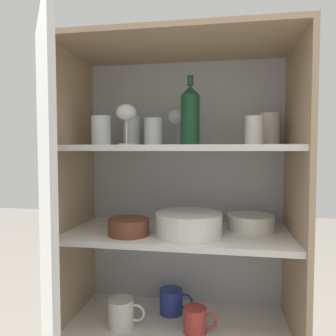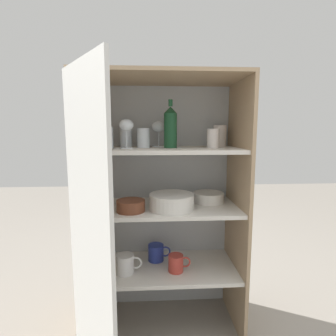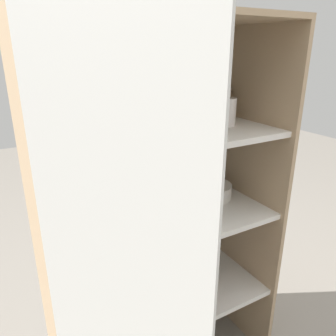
{
  "view_description": "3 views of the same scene",
  "coord_description": "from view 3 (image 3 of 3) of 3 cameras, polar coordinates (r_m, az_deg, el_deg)",
  "views": [
    {
      "loc": [
        0.16,
        -0.99,
        0.99
      ],
      "look_at": [
        -0.04,
        0.2,
        0.92
      ],
      "focal_mm": 35.0,
      "sensor_mm": 36.0,
      "label": 1
    },
    {
      "loc": [
        -0.05,
        -1.18,
        1.09
      ],
      "look_at": [
        0.03,
        0.18,
        0.9
      ],
      "focal_mm": 28.0,
      "sensor_mm": 36.0,
      "label": 2
    },
    {
      "loc": [
        -0.49,
        -0.73,
        1.27
      ],
      "look_at": [
        0.03,
        0.19,
        0.88
      ],
      "focal_mm": 35.0,
      "sensor_mm": 36.0,
      "label": 3
    }
  ],
  "objects": [
    {
      "name": "shelf_board_middle",
      "position": [
        1.2,
        -1.19,
        -9.21
      ],
      "size": [
        0.8,
        0.38,
        0.02
      ],
      "primitive_type": "cube",
      "color": "silver"
    },
    {
      "name": "wine_glass_0",
      "position": [
        1.14,
        -4.73,
        12.06
      ],
      "size": [
        0.08,
        0.08,
        0.14
      ],
      "color": "white",
      "rests_on": "shelf_board_upper"
    },
    {
      "name": "cupboard_back_panel",
      "position": [
        1.36,
        -5.17,
        -5.81
      ],
      "size": [
        0.84,
        0.02,
        1.35
      ],
      "primitive_type": "cube",
      "color": "#B2B7BC",
      "rests_on": "ground_plane"
    },
    {
      "name": "shelf_board_upper",
      "position": [
        1.08,
        -1.31,
        5.45
      ],
      "size": [
        0.8,
        0.38,
        0.02
      ],
      "primitive_type": "cube",
      "color": "silver"
    },
    {
      "name": "plate_stack_white",
      "position": [
        1.15,
        2.24,
        -7.77
      ],
      "size": [
        0.23,
        0.23,
        0.08
      ],
      "color": "silver",
      "rests_on": "shelf_board_middle"
    },
    {
      "name": "tumbler_glass_4",
      "position": [
        1.2,
        10.24,
        9.59
      ],
      "size": [
        0.06,
        0.06,
        0.1
      ],
      "color": "silver",
      "rests_on": "shelf_board_upper"
    },
    {
      "name": "tumbler_glass_1",
      "position": [
        1.34,
        9.17,
        11.15
      ],
      "size": [
        0.08,
        0.08,
        0.12
      ],
      "color": "silver",
      "rests_on": "shelf_board_upper"
    },
    {
      "name": "mixing_bowl_large",
      "position": [
        1.35,
        7.42,
        -3.81
      ],
      "size": [
        0.17,
        0.17,
        0.06
      ],
      "color": "silver",
      "rests_on": "shelf_board_middle"
    },
    {
      "name": "wine_bottle",
      "position": [
        1.08,
        0.54,
        11.89
      ],
      "size": [
        0.07,
        0.07,
        0.25
      ],
      "color": "#194728",
      "rests_on": "shelf_board_upper"
    },
    {
      "name": "cupboard_door",
      "position": [
        0.83,
        -7.78,
        -25.99
      ],
      "size": [
        0.25,
        0.35,
        1.35
      ],
      "color": "silver",
      "rests_on": "ground_plane"
    },
    {
      "name": "coffee_mug_extra_2",
      "position": [
        1.4,
        -3.88,
        -18.67
      ],
      "size": [
        0.13,
        0.09,
        0.09
      ],
      "color": "#283893",
      "rests_on": "shelf_board_lower"
    },
    {
      "name": "coffee_mug_primary",
      "position": [
        1.36,
        2.89,
        -20.29
      ],
      "size": [
        0.12,
        0.08,
        0.09
      ],
      "color": "#BC3D33",
      "rests_on": "shelf_board_lower"
    },
    {
      "name": "tumbler_glass_0",
      "position": [
        1.06,
        -12.96,
        8.48
      ],
      "size": [
        0.07,
        0.07,
        0.12
      ],
      "color": "white",
      "rests_on": "shelf_board_upper"
    },
    {
      "name": "tumbler_glass_2",
      "position": [
        1.06,
        -7.12,
        8.39
      ],
      "size": [
        0.07,
        0.07,
        0.1
      ],
      "color": "white",
      "rests_on": "shelf_board_upper"
    },
    {
      "name": "cupboard_side_right",
      "position": [
        1.42,
        13.61,
        -5.16
      ],
      "size": [
        0.02,
        0.41,
        1.35
      ],
      "primitive_type": "cube",
      "color": "tan",
      "rests_on": "ground_plane"
    },
    {
      "name": "wine_glass_1",
      "position": [
        0.94,
        -9.99,
        10.4
      ],
      "size": [
        0.07,
        0.07,
        0.15
      ],
      "color": "white",
      "rests_on": "shelf_board_upper"
    },
    {
      "name": "coffee_mug_extra_1",
      "position": [
        1.26,
        -8.46,
        -23.93
      ],
      "size": [
        0.14,
        0.09,
        0.1
      ],
      "color": "white",
      "rests_on": "shelf_board_lower"
    },
    {
      "name": "shelf_board_lower",
      "position": [
        1.4,
        -1.08,
        -21.69
      ],
      "size": [
        0.8,
        0.38,
        0.02
      ],
      "primitive_type": "cube",
      "color": "silver"
    },
    {
      "name": "serving_bowl_small",
      "position": [
        1.05,
        -6.99,
        -11.27
      ],
      "size": [
        0.14,
        0.14,
        0.06
      ],
      "color": "brown",
      "rests_on": "shelf_board_middle"
    },
    {
      "name": "cupboard_side_left",
      "position": [
        1.1,
        -20.97,
        -14.03
      ],
      "size": [
        0.02,
        0.41,
        1.35
      ],
      "primitive_type": "cube",
      "color": "tan",
      "rests_on": "ground_plane"
    },
    {
      "name": "tumbler_glass_3",
      "position": [
        0.95,
        -16.49,
        6.65
      ],
      "size": [
        0.07,
        0.07,
        0.11
      ],
      "color": "white",
      "rests_on": "shelf_board_upper"
    },
    {
      "name": "cupboard_top_panel",
      "position": [
        1.05,
        -1.48,
        25.07
      ],
      "size": [
        0.84,
        0.41,
        0.02
      ],
      "primitive_type": "cube",
      "color": "tan",
      "rests_on": "cupboard_side_left"
    }
  ]
}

